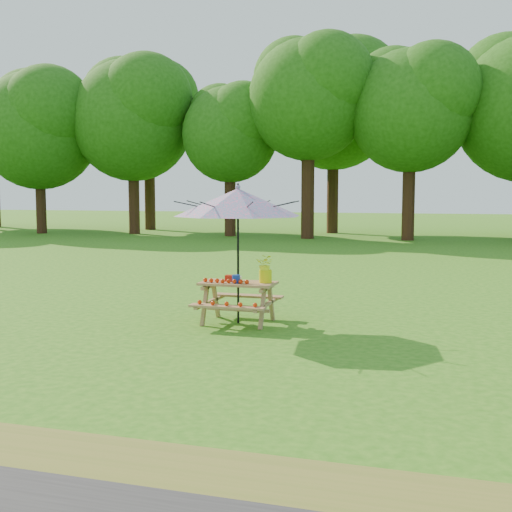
# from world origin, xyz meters

# --- Properties ---
(treeline) EXTENTS (60.00, 12.00, 16.00)m
(treeline) POSITION_xyz_m (0.00, 22.00, 8.00)
(treeline) COLOR #1C500D
(treeline) RESTS_ON ground
(picnic_table) EXTENTS (1.20, 1.32, 0.67)m
(picnic_table) POSITION_xyz_m (2.50, 2.72, 0.33)
(picnic_table) COLOR #976644
(picnic_table) RESTS_ON ground
(patio_umbrella) EXTENTS (2.52, 2.52, 2.25)m
(patio_umbrella) POSITION_xyz_m (2.50, 2.73, 1.95)
(patio_umbrella) COLOR black
(patio_umbrella) RESTS_ON ground
(produce_bins) EXTENTS (0.30, 0.39, 0.13)m
(produce_bins) POSITION_xyz_m (2.43, 2.73, 0.72)
(produce_bins) COLOR #B4200E
(produce_bins) RESTS_ON picnic_table
(tomatoes_row) EXTENTS (0.77, 0.13, 0.07)m
(tomatoes_row) POSITION_xyz_m (2.35, 2.55, 0.71)
(tomatoes_row) COLOR red
(tomatoes_row) RESTS_ON picnic_table
(flower_bucket) EXTENTS (0.28, 0.24, 0.45)m
(flower_bucket) POSITION_xyz_m (2.93, 2.79, 0.91)
(flower_bucket) COLOR yellow
(flower_bucket) RESTS_ON picnic_table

